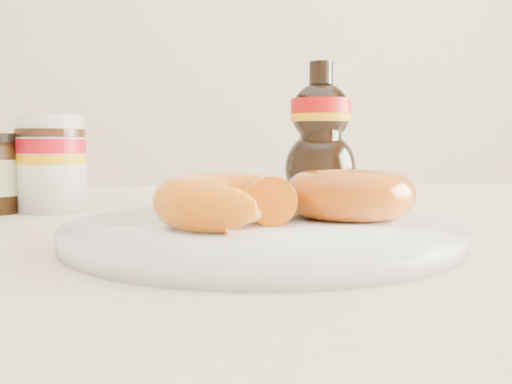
{
  "coord_description": "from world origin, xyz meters",
  "views": [
    {
      "loc": [
        0.01,
        -0.48,
        0.83
      ],
      "look_at": [
        0.05,
        0.01,
        0.79
      ],
      "focal_mm": 40.0,
      "sensor_mm": 36.0,
      "label": 1
    }
  ],
  "objects": [
    {
      "name": "donut_bitten",
      "position": [
        0.02,
        -0.06,
        0.78
      ],
      "size": [
        0.13,
        0.13,
        0.04
      ],
      "primitive_type": "torus",
      "rotation": [
        0.0,
        0.0,
        -0.18
      ],
      "color": "#F15C0D",
      "rests_on": "plate"
    },
    {
      "name": "nutella_jar",
      "position": [
        -0.17,
        0.18,
        0.81
      ],
      "size": [
        0.08,
        0.08,
        0.11
      ],
      "rotation": [
        0.0,
        0.0,
        0.28
      ],
      "color": "white",
      "rests_on": "dining_table"
    },
    {
      "name": "syrup_bottle",
      "position": [
        0.16,
        0.25,
        0.84
      ],
      "size": [
        0.11,
        0.09,
        0.18
      ],
      "primitive_type": null,
      "rotation": [
        0.0,
        0.0,
        0.17
      ],
      "color": "black",
      "rests_on": "dining_table"
    },
    {
      "name": "donut_whole",
      "position": [
        0.13,
        -0.01,
        0.78
      ],
      "size": [
        0.13,
        0.13,
        0.04
      ],
      "primitive_type": "torus",
      "rotation": [
        0.0,
        0.0,
        0.21
      ],
      "color": "#A7490A",
      "rests_on": "plate"
    },
    {
      "name": "plate",
      "position": [
        0.05,
        -0.04,
        0.76
      ],
      "size": [
        0.31,
        0.31,
        0.02
      ],
      "color": "white",
      "rests_on": "dining_table"
    },
    {
      "name": "dining_table",
      "position": [
        0.0,
        0.1,
        0.67
      ],
      "size": [
        1.4,
        0.9,
        0.75
      ],
      "color": "beige",
      "rests_on": "ground"
    }
  ]
}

